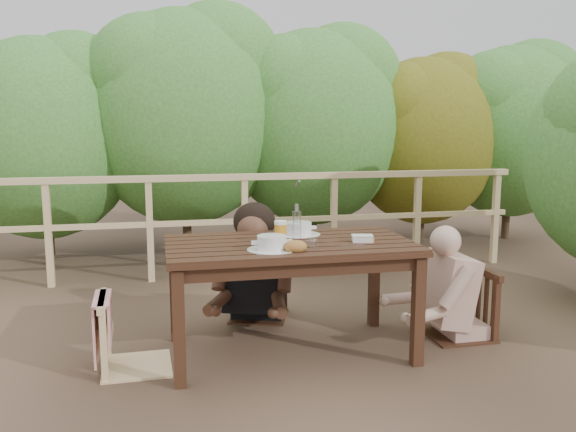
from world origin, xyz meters
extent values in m
plane|color=brown|center=(0.00, 0.00, 0.00)|extent=(60.00, 60.00, 0.00)
cube|color=black|center=(0.00, 0.00, 0.36)|extent=(1.57, 0.88, 0.73)
cube|color=#D2B27E|center=(-0.98, -0.04, 0.43)|extent=(0.45, 0.45, 0.87)
cube|color=black|center=(-0.08, 0.74, 0.42)|extent=(0.53, 0.53, 0.85)
cube|color=black|center=(1.23, 0.05, 0.45)|extent=(0.45, 0.45, 0.90)
cube|color=#D2B27E|center=(0.00, 2.00, 0.51)|extent=(5.60, 0.10, 1.01)
cylinder|color=silver|center=(-0.16, -0.20, 0.78)|extent=(0.30, 0.30, 0.10)
cylinder|color=silver|center=(0.12, 0.24, 0.77)|extent=(0.30, 0.30, 0.10)
ellipsoid|color=#A26235|center=(-0.03, -0.28, 0.77)|extent=(0.14, 0.11, 0.08)
cylinder|color=orange|center=(-0.06, -0.02, 0.80)|extent=(0.08, 0.08, 0.16)
cylinder|color=silver|center=(0.07, 0.08, 0.85)|extent=(0.06, 0.06, 0.25)
cylinder|color=silver|center=(0.09, -0.22, 0.76)|extent=(0.07, 0.07, 0.08)
cube|color=white|center=(0.46, -0.10, 0.75)|extent=(0.15, 0.12, 0.06)
camera|label=1|loc=(-0.82, -3.65, 1.50)|focal=37.13mm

